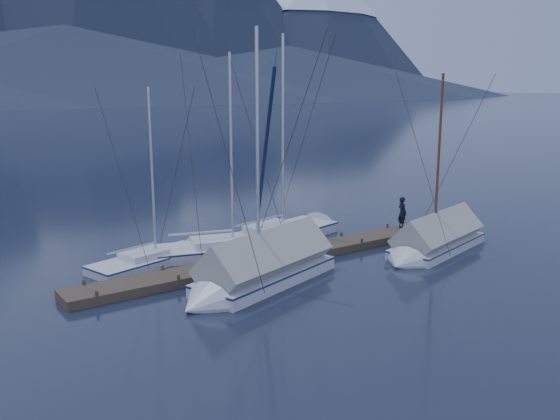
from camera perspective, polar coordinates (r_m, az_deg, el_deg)
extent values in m
plane|color=black|center=(23.52, 2.81, -6.08)|extent=(1000.00, 1000.00, 0.00)
cone|color=#475675|center=(504.61, -12.83, 17.95)|extent=(308.00, 308.00, 125.00)
cone|color=#475675|center=(556.64, 2.10, 17.12)|extent=(286.00, 286.00, 115.00)
cone|color=#192133|center=(366.98, -5.90, 18.57)|extent=(182.40, 182.40, 100.00)
cone|color=#192133|center=(404.33, 4.24, 17.13)|extent=(197.60, 197.60, 88.00)
cone|color=#192133|center=(272.94, -19.84, 13.09)|extent=(390.00, 390.00, 32.00)
cone|color=#192133|center=(330.48, 0.93, 13.11)|extent=(364.00, 364.00, 28.00)
cube|color=#382D23|center=(25.01, 0.00, -4.55)|extent=(18.00, 1.50, 0.34)
cube|color=black|center=(22.35, -12.81, -7.49)|extent=(3.00, 1.30, 0.30)
cube|color=black|center=(25.07, 0.00, -5.04)|extent=(3.00, 1.30, 0.30)
cube|color=black|center=(28.80, 9.84, -2.96)|extent=(3.00, 1.30, 0.30)
cylinder|color=#382D23|center=(22.25, -18.35, -6.82)|extent=(0.12, 0.12, 0.35)
cylinder|color=#382D23|center=(20.97, -17.23, -7.89)|extent=(0.12, 0.12, 0.35)
cylinder|color=#382D23|center=(23.20, -11.23, -5.65)|extent=(0.12, 0.12, 0.35)
cylinder|color=#382D23|center=(21.99, -9.74, -6.59)|extent=(0.12, 0.12, 0.35)
cylinder|color=#382D23|center=(24.49, -4.79, -4.52)|extent=(0.12, 0.12, 0.35)
cylinder|color=#382D23|center=(23.34, -3.05, -5.32)|extent=(0.12, 0.12, 0.35)
cylinder|color=#382D23|center=(26.07, 0.92, -3.46)|extent=(0.12, 0.12, 0.35)
cylinder|color=#382D23|center=(24.99, 2.81, -4.15)|extent=(0.12, 0.12, 0.35)
cylinder|color=#382D23|center=(27.87, 5.93, -2.50)|extent=(0.12, 0.12, 0.35)
cylinder|color=#382D23|center=(26.87, 7.88, -3.10)|extent=(0.12, 0.12, 0.35)
cylinder|color=#382D23|center=(29.87, 10.29, -1.65)|extent=(0.12, 0.12, 0.35)
cylinder|color=#382D23|center=(28.94, 12.25, -2.17)|extent=(0.12, 0.12, 0.35)
cube|color=silver|center=(25.10, -12.46, -4.95)|extent=(5.38, 2.99, 0.56)
cube|color=silver|center=(25.17, -12.43, -5.50)|extent=(4.44, 2.04, 0.26)
cube|color=#172246|center=(25.03, -12.48, -4.42)|extent=(5.44, 3.02, 0.05)
cone|color=silver|center=(26.91, -7.51, -3.61)|extent=(1.33, 1.83, 1.64)
cube|color=silver|center=(24.83, -12.97, -4.17)|extent=(2.04, 1.62, 0.26)
cylinder|color=#B2B7BF|center=(24.51, -12.22, 3.51)|extent=(0.10, 0.10, 6.82)
cylinder|color=#B2B7BF|center=(24.39, -14.12, -3.58)|extent=(2.24, 0.68, 0.08)
cylinder|color=#26262B|center=(25.30, -9.94, 3.87)|extent=(0.70, 2.49, 6.83)
cube|color=silver|center=(26.10, -5.43, -4.01)|extent=(6.43, 3.63, 0.67)
cube|color=silver|center=(26.18, -5.41, -4.65)|extent=(5.30, 2.50, 0.31)
cube|color=#1A294E|center=(26.02, -5.44, -3.41)|extent=(6.50, 3.67, 0.06)
cone|color=silver|center=(27.10, 1.82, -3.36)|extent=(1.61, 2.19, 1.96)
cube|color=silver|center=(25.90, -6.11, -3.03)|extent=(2.45, 1.96, 0.31)
cylinder|color=#B2B7BF|center=(25.35, -4.73, 5.70)|extent=(0.12, 0.12, 8.15)
cylinder|color=#B2B7BF|center=(25.64, -7.68, -2.16)|extent=(2.67, 0.84, 0.09)
cylinder|color=#26262B|center=(25.77, -1.42, 5.83)|extent=(0.87, 2.97, 8.15)
cube|color=silver|center=(28.25, -0.35, -2.69)|extent=(7.12, 3.78, 0.75)
cube|color=silver|center=(28.34, -0.35, -3.35)|extent=(5.90, 2.55, 0.34)
cube|color=#19214C|center=(28.17, -0.35, -2.07)|extent=(7.20, 3.82, 0.07)
cone|color=silver|center=(31.18, 4.45, -1.32)|extent=(1.71, 2.40, 2.17)
cube|color=silver|center=(27.87, -0.81, -1.74)|extent=(2.68, 2.09, 0.34)
cylinder|color=#B2B7BF|center=(27.76, 0.27, 7.31)|extent=(0.14, 0.14, 9.05)
cylinder|color=#B2B7BF|center=(27.19, -1.94, -0.99)|extent=(2.99, 0.81, 0.10)
cylinder|color=#26262B|center=(29.06, 2.49, 7.51)|extent=(0.82, 3.33, 9.05)
cube|color=silver|center=(27.56, 14.90, -3.53)|extent=(6.02, 3.39, 0.61)
cube|color=silver|center=(27.63, 14.86, -4.08)|extent=(4.96, 2.29, 0.28)
cube|color=#162043|center=(27.49, 14.92, -3.02)|extent=(6.08, 3.42, 0.06)
cone|color=silver|center=(24.75, 11.60, -5.13)|extent=(1.47, 2.13, 1.94)
cylinder|color=#592819|center=(26.47, 15.01, 4.62)|extent=(0.11, 0.11, 7.34)
cylinder|color=#592819|center=(28.16, 15.80, -1.46)|extent=(2.50, 0.73, 0.08)
cylinder|color=#26262B|center=(25.20, 13.60, 4.34)|extent=(0.74, 2.78, 7.35)
cube|color=#98988E|center=(27.39, 14.97, -2.18)|extent=(5.75, 3.35, 2.06)
cube|color=silver|center=(22.41, -1.37, -6.64)|extent=(6.49, 3.92, 0.72)
cube|color=silver|center=(22.51, -1.36, -7.43)|extent=(5.32, 2.71, 0.33)
cube|color=#19214C|center=(22.31, -1.37, -5.90)|extent=(6.56, 3.96, 0.07)
cone|color=silver|center=(19.93, -7.87, -9.17)|extent=(1.78, 2.36, 2.10)
cylinder|color=#B2B7BF|center=(21.04, -2.18, 5.36)|extent=(0.13, 0.13, 8.74)
cylinder|color=#B2B7BF|center=(22.93, 0.33, -3.55)|extent=(2.66, 0.92, 0.10)
cylinder|color=#26262B|center=(19.89, -5.00, 4.94)|extent=(0.95, 2.95, 8.75)
cube|color=#999A90|center=(22.17, -1.38, -4.69)|extent=(6.21, 3.87, 2.23)
imported|color=black|center=(29.73, 11.68, -0.24)|extent=(0.50, 0.64, 1.57)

